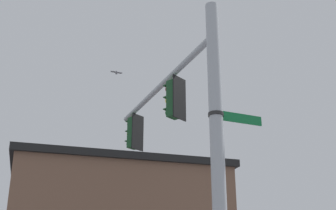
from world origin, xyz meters
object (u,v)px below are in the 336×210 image
at_px(bird_flying, 116,72).
at_px(traffic_light_mid_inner, 134,133).
at_px(street_name_sign, 227,116).
at_px(traffic_light_nearest_pole, 174,99).

bearing_deg(bird_flying, traffic_light_mid_inner, -106.07).
height_order(traffic_light_mid_inner, street_name_sign, traffic_light_mid_inner).
xyz_separation_m(traffic_light_nearest_pole, street_name_sign, (-0.76, -2.13, -1.19)).
relative_size(traffic_light_nearest_pole, traffic_light_mid_inner, 1.00).
height_order(traffic_light_mid_inner, bird_flying, bird_flying).
bearing_deg(bird_flying, street_name_sign, -112.54).
relative_size(traffic_light_nearest_pole, street_name_sign, 1.06).
xyz_separation_m(traffic_light_nearest_pole, traffic_light_mid_inner, (1.53, 2.96, 0.00)).
distance_m(traffic_light_nearest_pole, traffic_light_mid_inner, 3.33).
relative_size(traffic_light_mid_inner, street_name_sign, 1.06).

